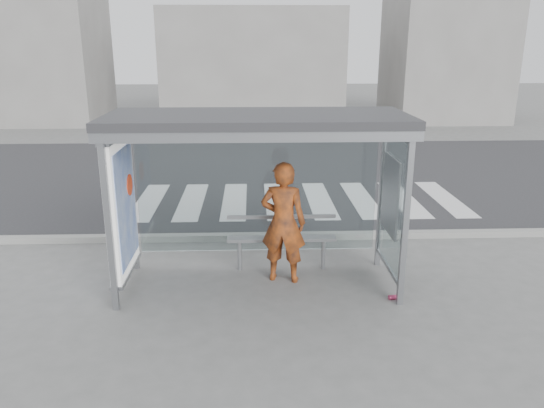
{
  "coord_description": "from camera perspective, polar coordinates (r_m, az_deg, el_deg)",
  "views": [
    {
      "loc": [
        -0.08,
        -7.43,
        3.6
      ],
      "look_at": [
        0.21,
        0.2,
        1.24
      ],
      "focal_mm": 35.0,
      "sensor_mm": 36.0,
      "label": 1
    }
  ],
  "objects": [
    {
      "name": "curb",
      "position": [
        10.03,
        -1.61,
        -3.52
      ],
      "size": [
        30.0,
        0.18,
        0.12
      ],
      "primitive_type": "cube",
      "color": "gray",
      "rests_on": "ground"
    },
    {
      "name": "bus_shelter",
      "position": [
        7.67,
        -4.35,
        4.95
      ],
      "size": [
        4.25,
        1.65,
        2.62
      ],
      "color": "gray",
      "rests_on": "ground"
    },
    {
      "name": "road",
      "position": [
        14.88,
        -1.84,
        3.15
      ],
      "size": [
        30.0,
        10.0,
        0.01
      ],
      "primitive_type": "cube",
      "color": "#2A2A2C",
      "rests_on": "ground"
    },
    {
      "name": "building_left",
      "position": [
        27.31,
        -24.33,
        14.43
      ],
      "size": [
        6.0,
        5.0,
        6.0
      ],
      "primitive_type": "cube",
      "color": "slate",
      "rests_on": "ground"
    },
    {
      "name": "person",
      "position": [
        8.07,
        1.22,
        -2.0
      ],
      "size": [
        0.78,
        0.6,
        1.9
      ],
      "primitive_type": "imported",
      "rotation": [
        0.0,
        0.0,
        2.92
      ],
      "color": "orange",
      "rests_on": "ground"
    },
    {
      "name": "crosswalk",
      "position": [
        12.51,
        2.84,
        0.42
      ],
      "size": [
        7.55,
        3.0,
        0.0
      ],
      "color": "silver",
      "rests_on": "ground"
    },
    {
      "name": "building_center",
      "position": [
        25.46,
        -2.1,
        14.65
      ],
      "size": [
        8.0,
        5.0,
        5.0
      ],
      "primitive_type": "cube",
      "color": "slate",
      "rests_on": "ground"
    },
    {
      "name": "building_right",
      "position": [
        27.01,
        18.17,
        16.12
      ],
      "size": [
        5.0,
        5.0,
        7.0
      ],
      "primitive_type": "cube",
      "color": "slate",
      "rests_on": "ground"
    },
    {
      "name": "soda_can",
      "position": [
        8.0,
        12.89,
        -9.75
      ],
      "size": [
        0.14,
        0.09,
        0.07
      ],
      "primitive_type": "cylinder",
      "rotation": [
        0.0,
        1.57,
        0.12
      ],
      "color": "#DF4172",
      "rests_on": "ground"
    },
    {
      "name": "ground",
      "position": [
        8.26,
        -1.45,
        -8.68
      ],
      "size": [
        80.0,
        80.0,
        0.0
      ],
      "primitive_type": "plane",
      "color": "#5F5F5D",
      "rests_on": "ground"
    },
    {
      "name": "bench",
      "position": [
        8.59,
        1.04,
        -3.7
      ],
      "size": [
        1.76,
        0.22,
        0.91
      ],
      "color": "gray",
      "rests_on": "ground"
    }
  ]
}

